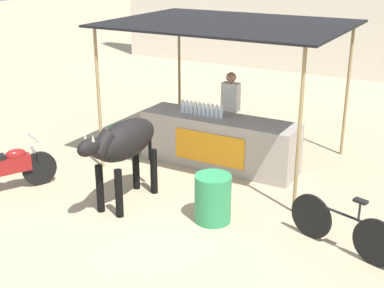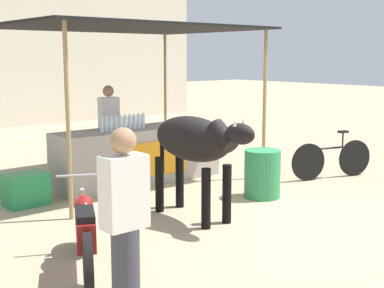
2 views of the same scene
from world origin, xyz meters
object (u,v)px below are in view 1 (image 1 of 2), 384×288
(stall_counter, at_px, (219,142))
(vendor_behind_counter, at_px, (230,112))
(cow, at_px, (124,144))
(cooler_box, at_px, (126,137))
(bicycle_leaning, at_px, (343,228))
(water_barrel, at_px, (213,198))
(motorcycle_parked, at_px, (5,169))

(stall_counter, relative_size, vendor_behind_counter, 1.82)
(vendor_behind_counter, distance_m, cow, 2.97)
(cooler_box, distance_m, cow, 2.68)
(vendor_behind_counter, xyz_separation_m, bicycle_leaning, (2.96, -2.68, -0.50))
(water_barrel, xyz_separation_m, bicycle_leaning, (1.93, 0.09, -0.02))
(motorcycle_parked, distance_m, bicycle_leaning, 5.51)
(water_barrel, relative_size, bicycle_leaning, 0.47)
(stall_counter, height_order, cooler_box, stall_counter)
(vendor_behind_counter, bearing_deg, stall_counter, -80.10)
(vendor_behind_counter, distance_m, water_barrel, 3.00)
(vendor_behind_counter, xyz_separation_m, cow, (-0.46, -2.93, 0.18))
(vendor_behind_counter, xyz_separation_m, water_barrel, (1.04, -2.77, -0.48))
(vendor_behind_counter, bearing_deg, water_barrel, -69.50)
(vendor_behind_counter, relative_size, water_barrel, 2.22)
(stall_counter, relative_size, cow, 1.65)
(cow, bearing_deg, bicycle_leaning, 4.17)
(motorcycle_parked, height_order, bicycle_leaning, motorcycle_parked)
(cooler_box, relative_size, motorcycle_parked, 0.36)
(motorcycle_parked, bearing_deg, bicycle_leaning, 9.36)
(vendor_behind_counter, bearing_deg, bicycle_leaning, -42.11)
(stall_counter, distance_m, bicycle_leaning, 3.43)
(water_barrel, relative_size, cow, 0.41)
(cooler_box, bearing_deg, bicycle_leaning, -20.42)
(vendor_behind_counter, bearing_deg, cooler_box, -156.46)
(stall_counter, distance_m, vendor_behind_counter, 0.85)
(cow, bearing_deg, stall_counter, 74.81)
(stall_counter, relative_size, bicycle_leaning, 1.88)
(stall_counter, height_order, water_barrel, stall_counter)
(cooler_box, bearing_deg, cow, -54.35)
(vendor_behind_counter, relative_size, cow, 0.91)
(vendor_behind_counter, height_order, motorcycle_parked, vendor_behind_counter)
(vendor_behind_counter, xyz_separation_m, motorcycle_parked, (-2.47, -3.58, -0.42))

